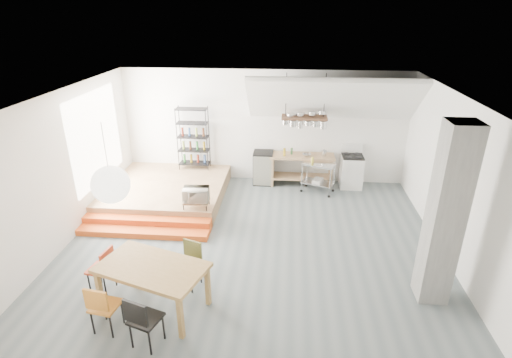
# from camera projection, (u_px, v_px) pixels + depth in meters

# --- Properties ---
(floor) EXTENTS (8.00, 8.00, 0.00)m
(floor) POSITION_uv_depth(u_px,v_px,m) (253.00, 241.00, 8.77)
(floor) COLOR #566163
(floor) RESTS_ON ground
(wall_back) EXTENTS (8.00, 0.04, 3.20)m
(wall_back) POSITION_uv_depth(u_px,v_px,m) (264.00, 127.00, 11.33)
(wall_back) COLOR silver
(wall_back) RESTS_ON ground
(wall_left) EXTENTS (0.04, 7.00, 3.20)m
(wall_left) POSITION_uv_depth(u_px,v_px,m) (65.00, 168.00, 8.45)
(wall_left) COLOR silver
(wall_left) RESTS_ON ground
(wall_right) EXTENTS (0.04, 7.00, 3.20)m
(wall_right) POSITION_uv_depth(u_px,v_px,m) (456.00, 181.00, 7.82)
(wall_right) COLOR silver
(wall_right) RESTS_ON ground
(ceiling) EXTENTS (8.00, 7.00, 0.02)m
(ceiling) POSITION_uv_depth(u_px,v_px,m) (252.00, 96.00, 7.50)
(ceiling) COLOR white
(ceiling) RESTS_ON wall_back
(slope_ceiling) EXTENTS (4.40, 1.44, 1.32)m
(slope_ceiling) POSITION_uv_depth(u_px,v_px,m) (333.00, 99.00, 10.26)
(slope_ceiling) COLOR white
(slope_ceiling) RESTS_ON wall_back
(window_pane) EXTENTS (0.02, 2.50, 2.20)m
(window_pane) POSITION_uv_depth(u_px,v_px,m) (96.00, 138.00, 9.74)
(window_pane) COLOR white
(window_pane) RESTS_ON wall_left
(platform) EXTENTS (3.00, 3.00, 0.40)m
(platform) POSITION_uv_depth(u_px,v_px,m) (167.00, 191.00, 10.72)
(platform) COLOR #8D6946
(platform) RESTS_ON ground
(step_lower) EXTENTS (3.00, 0.35, 0.13)m
(step_lower) POSITION_uv_depth(u_px,v_px,m) (143.00, 232.00, 8.99)
(step_lower) COLOR #DA5219
(step_lower) RESTS_ON ground
(step_upper) EXTENTS (3.00, 0.35, 0.27)m
(step_upper) POSITION_uv_depth(u_px,v_px,m) (148.00, 222.00, 9.28)
(step_upper) COLOR #DA5219
(step_upper) RESTS_ON ground
(concrete_column) EXTENTS (0.50, 0.50, 3.20)m
(concrete_column) POSITION_uv_depth(u_px,v_px,m) (445.00, 217.00, 6.50)
(concrete_column) COLOR slate
(concrete_column) RESTS_ON ground
(kitchen_counter) EXTENTS (1.80, 0.60, 0.91)m
(kitchen_counter) POSITION_uv_depth(u_px,v_px,m) (302.00, 165.00, 11.31)
(kitchen_counter) COLOR #8D6946
(kitchen_counter) RESTS_ON ground
(stove) EXTENTS (0.60, 0.60, 1.18)m
(stove) POSITION_uv_depth(u_px,v_px,m) (351.00, 171.00, 11.27)
(stove) COLOR white
(stove) RESTS_ON ground
(pot_rack) EXTENTS (1.20, 0.50, 1.43)m
(pot_rack) POSITION_uv_depth(u_px,v_px,m) (305.00, 120.00, 10.57)
(pot_rack) COLOR #41281A
(pot_rack) RESTS_ON ceiling
(wire_shelving) EXTENTS (0.88, 0.38, 1.80)m
(wire_shelving) POSITION_uv_depth(u_px,v_px,m) (193.00, 137.00, 11.33)
(wire_shelving) COLOR black
(wire_shelving) RESTS_ON platform
(microwave_shelf) EXTENTS (0.60, 0.40, 0.16)m
(microwave_shelf) POSITION_uv_depth(u_px,v_px,m) (196.00, 201.00, 9.35)
(microwave_shelf) COLOR #8D6946
(microwave_shelf) RESTS_ON platform
(paper_lantern) EXTENTS (0.60, 0.60, 0.60)m
(paper_lantern) POSITION_uv_depth(u_px,v_px,m) (111.00, 185.00, 6.21)
(paper_lantern) COLOR white
(paper_lantern) RESTS_ON ceiling
(dining_table) EXTENTS (1.98, 1.49, 0.84)m
(dining_table) POSITION_uv_depth(u_px,v_px,m) (152.00, 271.00, 6.58)
(dining_table) COLOR olive
(dining_table) RESTS_ON ground
(chair_mustard) EXTENTS (0.47, 0.47, 0.89)m
(chair_mustard) POSITION_uv_depth(u_px,v_px,m) (102.00, 305.00, 6.13)
(chair_mustard) COLOR #BC6F20
(chair_mustard) RESTS_ON ground
(chair_black) EXTENTS (0.54, 0.54, 0.93)m
(chair_black) POSITION_uv_depth(u_px,v_px,m) (142.00, 318.00, 5.85)
(chair_black) COLOR black
(chair_black) RESTS_ON ground
(chair_olive) EXTENTS (0.50, 0.50, 0.86)m
(chair_olive) POSITION_uv_depth(u_px,v_px,m) (190.00, 260.00, 7.25)
(chair_olive) COLOR brown
(chair_olive) RESTS_ON ground
(chair_red) EXTENTS (0.46, 0.46, 0.87)m
(chair_red) POSITION_uv_depth(u_px,v_px,m) (103.00, 266.00, 7.07)
(chair_red) COLOR #C23B1B
(chair_red) RESTS_ON ground
(rolling_cart) EXTENTS (0.96, 0.75, 0.85)m
(rolling_cart) POSITION_uv_depth(u_px,v_px,m) (318.00, 174.00, 10.90)
(rolling_cart) COLOR silver
(rolling_cart) RESTS_ON ground
(mini_fridge) EXTENTS (0.56, 0.56, 0.95)m
(mini_fridge) POSITION_uv_depth(u_px,v_px,m) (263.00, 168.00, 11.51)
(mini_fridge) COLOR black
(mini_fridge) RESTS_ON ground
(microwave) EXTENTS (0.62, 0.44, 0.33)m
(microwave) POSITION_uv_depth(u_px,v_px,m) (196.00, 194.00, 9.28)
(microwave) COLOR beige
(microwave) RESTS_ON microwave_shelf
(bowl) EXTENTS (0.24, 0.24, 0.06)m
(bowl) POSITION_uv_depth(u_px,v_px,m) (307.00, 155.00, 11.13)
(bowl) COLOR silver
(bowl) RESTS_ON kitchen_counter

